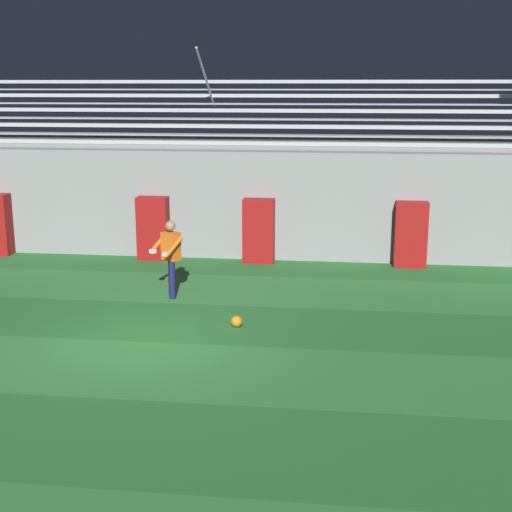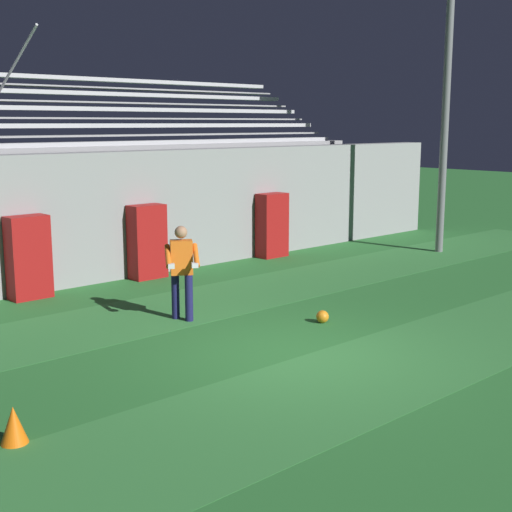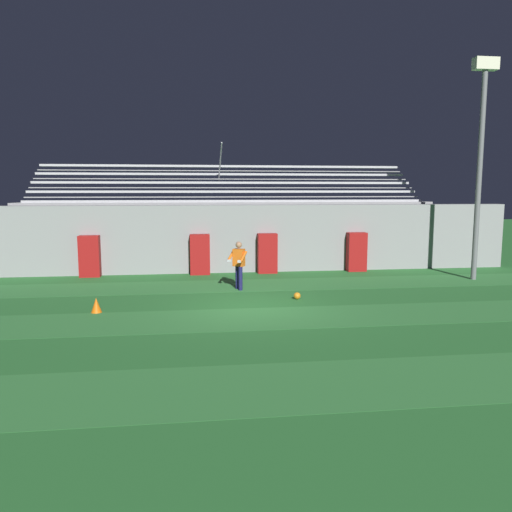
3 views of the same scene
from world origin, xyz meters
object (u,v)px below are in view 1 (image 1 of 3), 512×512
at_px(soccer_ball, 237,321).
at_px(padding_pillar_gate_left, 153,228).
at_px(goalkeeper, 171,254).
at_px(padding_pillar_gate_right, 259,231).
at_px(padding_pillar_far_right, 411,235).

bearing_deg(soccer_ball, padding_pillar_gate_left, 120.10).
distance_m(goalkeeper, soccer_ball, 2.59).
relative_size(padding_pillar_gate_left, goalkeeper, 0.98).
relative_size(padding_pillar_gate_left, padding_pillar_gate_right, 1.00).
bearing_deg(goalkeeper, padding_pillar_gate_right, 65.56).
distance_m(padding_pillar_gate_right, soccer_ball, 5.14).
xyz_separation_m(padding_pillar_gate_right, padding_pillar_far_right, (3.83, 0.00, 0.00)).
relative_size(padding_pillar_far_right, goalkeeper, 0.98).
bearing_deg(padding_pillar_far_right, goalkeeper, -148.17).
distance_m(padding_pillar_gate_right, padding_pillar_far_right, 3.83).
relative_size(padding_pillar_gate_left, padding_pillar_far_right, 1.00).
bearing_deg(padding_pillar_gate_left, padding_pillar_gate_right, 0.00).
bearing_deg(padding_pillar_far_right, padding_pillar_gate_left, 180.00).
relative_size(padding_pillar_gate_left, soccer_ball, 7.47).
bearing_deg(goalkeeper, padding_pillar_far_right, 31.83).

